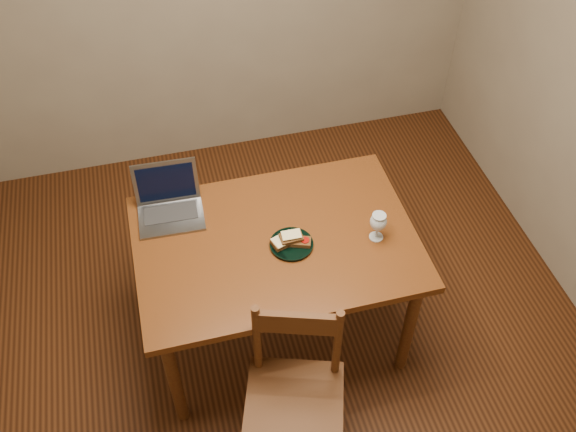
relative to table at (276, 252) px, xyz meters
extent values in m
cube|color=black|center=(0.06, -0.01, -0.66)|extent=(3.20, 3.20, 0.02)
cube|color=#49250C|center=(0.00, 0.00, 0.07)|extent=(1.30, 0.90, 0.04)
cylinder|color=#411C0D|center=(-0.57, -0.37, -0.30)|extent=(0.06, 0.06, 0.70)
cylinder|color=#411C0D|center=(0.57, -0.37, -0.30)|extent=(0.06, 0.06, 0.70)
cylinder|color=#411C0D|center=(-0.57, 0.37, -0.30)|extent=(0.06, 0.06, 0.70)
cylinder|color=#411C0D|center=(0.57, 0.37, -0.30)|extent=(0.06, 0.06, 0.70)
cube|color=#411C0D|center=(-0.08, -0.65, -0.23)|extent=(0.52, 0.51, 0.04)
cube|color=#411C0D|center=(-0.03, -0.50, 0.14)|extent=(0.33, 0.13, 0.12)
cylinder|color=black|center=(0.06, -0.05, 0.09)|extent=(0.20, 0.20, 0.02)
cube|color=slate|center=(-0.45, 0.25, 0.09)|extent=(0.32, 0.23, 0.01)
cube|color=slate|center=(-0.44, 0.39, 0.20)|extent=(0.31, 0.08, 0.21)
cube|color=black|center=(-0.44, 0.39, 0.20)|extent=(0.27, 0.06, 0.17)
camera|label=1|loc=(-0.43, -1.90, 2.33)|focal=40.00mm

